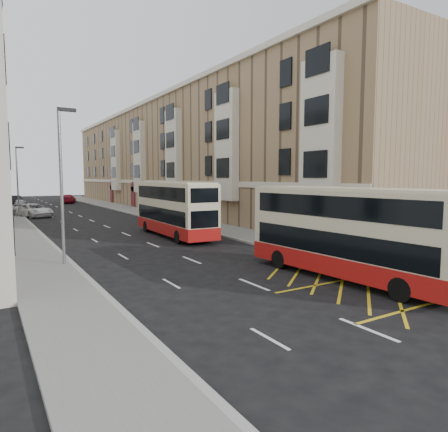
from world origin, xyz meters
TOP-DOWN VIEW (x-y plane):
  - ground at (0.00, 0.00)m, footprint 200.00×200.00m
  - pavement_right at (8.00, 30.00)m, footprint 4.00×120.00m
  - pavement_left at (-7.50, 30.00)m, footprint 3.00×120.00m
  - kerb_right at (6.00, 30.00)m, footprint 0.25×120.00m
  - kerb_left at (-6.00, 30.00)m, footprint 0.25×120.00m
  - road_markings at (0.00, 45.00)m, footprint 10.00×110.00m
  - terrace_right at (14.88, 45.38)m, footprint 10.75×79.00m
  - guard_railing at (6.25, 5.75)m, footprint 0.06×6.56m
  - street_lamp_near at (-6.35, 12.00)m, footprint 0.93×0.18m
  - street_lamp_far at (-6.35, 42.00)m, footprint 0.93×0.18m
  - double_decker_front at (4.15, 2.57)m, footprint 2.96×10.56m
  - double_decker_rear at (2.85, 18.80)m, footprint 2.73×10.76m
  - pedestrian_near at (8.01, 0.23)m, footprint 0.69×0.58m
  - pedestrian_mid at (8.41, 0.90)m, footprint 0.83×0.67m
  - pedestrian_far at (7.41, 4.49)m, footprint 1.02×0.95m
  - white_van at (-4.91, 41.63)m, footprint 4.44×6.12m
  - car_silver at (-5.20, 57.43)m, footprint 1.77×4.01m
  - car_dark at (-5.19, 69.63)m, footprint 2.94×4.57m
  - car_red at (3.21, 66.08)m, footprint 3.63×5.79m

SIDE VIEW (x-z plane):
  - ground at x=0.00m, z-range 0.00..0.00m
  - road_markings at x=0.00m, z-range 0.00..0.01m
  - pavement_right at x=8.00m, z-range 0.00..0.15m
  - pavement_left at x=-7.50m, z-range 0.00..0.15m
  - kerb_right at x=6.00m, z-range 0.00..0.15m
  - kerb_left at x=-6.00m, z-range 0.00..0.15m
  - car_silver at x=-5.20m, z-range 0.00..1.34m
  - car_dark at x=-5.19m, z-range 0.00..1.42m
  - white_van at x=-4.91m, z-range 0.00..1.55m
  - car_red at x=3.21m, z-range 0.00..1.57m
  - guard_railing at x=6.25m, z-range 0.35..1.36m
  - pedestrian_near at x=8.01m, z-range 0.15..1.75m
  - pedestrian_mid at x=8.41m, z-range 0.15..1.79m
  - pedestrian_far at x=7.41m, z-range 0.15..1.83m
  - double_decker_front at x=4.15m, z-range 0.04..4.21m
  - double_decker_rear at x=2.85m, z-range 0.04..4.31m
  - street_lamp_near at x=-6.35m, z-range 0.64..8.64m
  - street_lamp_far at x=-6.35m, z-range 0.64..8.64m
  - terrace_right at x=14.88m, z-range -0.10..15.15m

